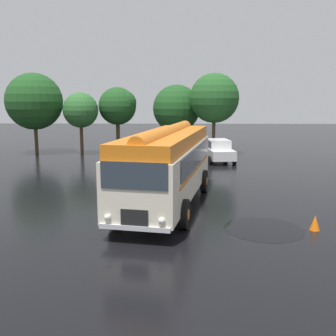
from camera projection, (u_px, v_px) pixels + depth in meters
ground_plane at (149, 209)px, 16.76m from camera, size 120.00×120.00×0.00m
vintage_bus at (167, 163)px, 17.17m from camera, size 4.29×10.37×3.49m
car_near_left at (142, 151)px, 29.13m from camera, size 2.23×4.33×1.66m
car_mid_left at (179, 151)px, 29.06m from camera, size 2.36×4.38×1.66m
car_mid_right at (218, 150)px, 29.49m from camera, size 2.34×4.37×1.66m
tree_far_left at (33, 100)px, 33.28m from camera, size 4.79×4.79×6.85m
tree_left_of_centre at (81, 110)px, 33.03m from camera, size 2.96×2.96×5.21m
tree_centre at (119, 106)px, 34.26m from camera, size 3.32×3.28×5.69m
tree_right_of_centre at (177, 108)px, 34.59m from camera, size 4.15×4.15×5.92m
tree_far_right at (215, 98)px, 32.59m from camera, size 4.11×4.11×6.79m
traffic_cone at (315, 223)px, 14.07m from camera, size 0.36×0.36×0.55m
puddle_patch at (264, 229)px, 14.20m from camera, size 2.88×2.88×0.01m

